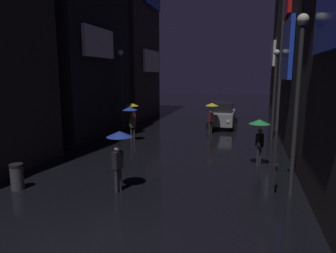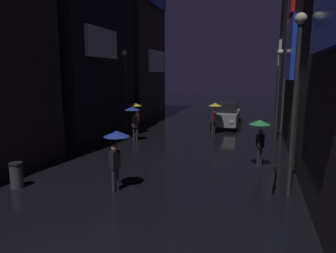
{
  "view_description": "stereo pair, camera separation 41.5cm",
  "coord_description": "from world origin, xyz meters",
  "px_view_note": "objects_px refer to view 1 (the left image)",
  "views": [
    {
      "loc": [
        3.49,
        -4.97,
        4.03
      ],
      "look_at": [
        0.0,
        8.0,
        1.69
      ],
      "focal_mm": 32.0,
      "sensor_mm": 36.0,
      "label": 1
    },
    {
      "loc": [
        3.89,
        -4.86,
        4.03
      ],
      "look_at": [
        0.0,
        8.0,
        1.69
      ],
      "focal_mm": 32.0,
      "sensor_mm": 36.0,
      "label": 2
    }
  ],
  "objects_px": {
    "pedestrian_midstreet_left_yellow": "(212,110)",
    "streetlamp_left_far": "(121,82)",
    "car_distant": "(223,115)",
    "pedestrian_near_crossing_yellow": "(132,110)",
    "pedestrian_foreground_right_blue": "(131,114)",
    "streetlamp_right_far": "(275,84)",
    "trash_bin": "(17,177)",
    "pedestrian_foreground_left_blue": "(119,144)",
    "bicycle_parked_at_storefront": "(276,175)",
    "streetlamp_right_near": "(298,87)",
    "pedestrian_far_right_green": "(259,129)"
  },
  "relations": [
    {
      "from": "pedestrian_midstreet_left_yellow",
      "to": "pedestrian_far_right_green",
      "type": "height_order",
      "value": "same"
    },
    {
      "from": "bicycle_parked_at_storefront",
      "to": "streetlamp_right_near",
      "type": "distance_m",
      "value": 3.39
    },
    {
      "from": "pedestrian_near_crossing_yellow",
      "to": "pedestrian_far_right_green",
      "type": "relative_size",
      "value": 1.0
    },
    {
      "from": "streetlamp_left_far",
      "to": "bicycle_parked_at_storefront",
      "type": "bearing_deg",
      "value": -39.94
    },
    {
      "from": "streetlamp_right_near",
      "to": "streetlamp_right_far",
      "type": "relative_size",
      "value": 1.07
    },
    {
      "from": "pedestrian_foreground_left_blue",
      "to": "car_distant",
      "type": "relative_size",
      "value": 0.51
    },
    {
      "from": "streetlamp_left_far",
      "to": "streetlamp_right_near",
      "type": "bearing_deg",
      "value": -41.6
    },
    {
      "from": "streetlamp_right_far",
      "to": "streetlamp_right_near",
      "type": "bearing_deg",
      "value": -90.0
    },
    {
      "from": "pedestrian_midstreet_left_yellow",
      "to": "trash_bin",
      "type": "relative_size",
      "value": 2.28
    },
    {
      "from": "pedestrian_foreground_right_blue",
      "to": "trash_bin",
      "type": "height_order",
      "value": "pedestrian_foreground_right_blue"
    },
    {
      "from": "bicycle_parked_at_storefront",
      "to": "trash_bin",
      "type": "bearing_deg",
      "value": -162.48
    },
    {
      "from": "pedestrian_far_right_green",
      "to": "streetlamp_right_far",
      "type": "height_order",
      "value": "streetlamp_right_far"
    },
    {
      "from": "trash_bin",
      "to": "pedestrian_midstreet_left_yellow",
      "type": "bearing_deg",
      "value": 65.92
    },
    {
      "from": "bicycle_parked_at_storefront",
      "to": "pedestrian_near_crossing_yellow",
      "type": "bearing_deg",
      "value": 138.4
    },
    {
      "from": "car_distant",
      "to": "pedestrian_near_crossing_yellow",
      "type": "bearing_deg",
      "value": -142.9
    },
    {
      "from": "streetlamp_right_far",
      "to": "trash_bin",
      "type": "bearing_deg",
      "value": -130.12
    },
    {
      "from": "pedestrian_foreground_right_blue",
      "to": "trash_bin",
      "type": "relative_size",
      "value": 2.28
    },
    {
      "from": "pedestrian_midstreet_left_yellow",
      "to": "streetlamp_right_near",
      "type": "xyz_separation_m",
      "value": [
        3.92,
        -10.07,
        1.98
      ]
    },
    {
      "from": "trash_bin",
      "to": "pedestrian_near_crossing_yellow",
      "type": "bearing_deg",
      "value": 88.96
    },
    {
      "from": "streetlamp_left_far",
      "to": "trash_bin",
      "type": "distance_m",
      "value": 11.29
    },
    {
      "from": "pedestrian_midstreet_left_yellow",
      "to": "bicycle_parked_at_storefront",
      "type": "xyz_separation_m",
      "value": [
        3.52,
        -9.23,
        -1.28
      ]
    },
    {
      "from": "pedestrian_foreground_left_blue",
      "to": "streetlamp_right_far",
      "type": "bearing_deg",
      "value": 60.62
    },
    {
      "from": "streetlamp_right_far",
      "to": "streetlamp_left_far",
      "type": "bearing_deg",
      "value": -178.92
    },
    {
      "from": "pedestrian_foreground_left_blue",
      "to": "trash_bin",
      "type": "distance_m",
      "value": 3.85
    },
    {
      "from": "bicycle_parked_at_storefront",
      "to": "streetlamp_left_far",
      "type": "xyz_separation_m",
      "value": [
        -9.6,
        8.04,
        3.15
      ]
    },
    {
      "from": "car_distant",
      "to": "trash_bin",
      "type": "height_order",
      "value": "car_distant"
    },
    {
      "from": "streetlamp_right_near",
      "to": "trash_bin",
      "type": "bearing_deg",
      "value": -168.05
    },
    {
      "from": "pedestrian_foreground_right_blue",
      "to": "streetlamp_right_near",
      "type": "height_order",
      "value": "streetlamp_right_near"
    },
    {
      "from": "pedestrian_near_crossing_yellow",
      "to": "pedestrian_foreground_right_blue",
      "type": "relative_size",
      "value": 1.0
    },
    {
      "from": "pedestrian_foreground_left_blue",
      "to": "streetlamp_right_far",
      "type": "distance_m",
      "value": 11.83
    },
    {
      "from": "car_distant",
      "to": "streetlamp_right_far",
      "type": "relative_size",
      "value": 0.75
    },
    {
      "from": "pedestrian_foreground_right_blue",
      "to": "pedestrian_far_right_green",
      "type": "distance_m",
      "value": 8.07
    },
    {
      "from": "streetlamp_left_far",
      "to": "trash_bin",
      "type": "bearing_deg",
      "value": -86.31
    },
    {
      "from": "streetlamp_right_far",
      "to": "streetlamp_left_far",
      "type": "distance_m",
      "value": 10.0
    },
    {
      "from": "streetlamp_right_near",
      "to": "streetlamp_right_far",
      "type": "bearing_deg",
      "value": 90.0
    },
    {
      "from": "pedestrian_foreground_right_blue",
      "to": "streetlamp_right_far",
      "type": "relative_size",
      "value": 0.38
    },
    {
      "from": "pedestrian_foreground_right_blue",
      "to": "car_distant",
      "type": "bearing_deg",
      "value": 52.71
    },
    {
      "from": "pedestrian_midstreet_left_yellow",
      "to": "trash_bin",
      "type": "distance_m",
      "value": 13.24
    },
    {
      "from": "bicycle_parked_at_storefront",
      "to": "trash_bin",
      "type": "xyz_separation_m",
      "value": [
        -8.9,
        -2.81,
        0.08
      ]
    },
    {
      "from": "pedestrian_near_crossing_yellow",
      "to": "car_distant",
      "type": "height_order",
      "value": "pedestrian_near_crossing_yellow"
    },
    {
      "from": "pedestrian_midstreet_left_yellow",
      "to": "streetlamp_left_far",
      "type": "bearing_deg",
      "value": -168.9
    },
    {
      "from": "streetlamp_right_far",
      "to": "streetlamp_left_far",
      "type": "relative_size",
      "value": 0.97
    },
    {
      "from": "pedestrian_near_crossing_yellow",
      "to": "streetlamp_left_far",
      "type": "height_order",
      "value": "streetlamp_left_far"
    },
    {
      "from": "streetlamp_right_near",
      "to": "bicycle_parked_at_storefront",
      "type": "bearing_deg",
      "value": 115.55
    },
    {
      "from": "pedestrian_foreground_right_blue",
      "to": "pedestrian_foreground_left_blue",
      "type": "xyz_separation_m",
      "value": [
        2.61,
        -7.5,
        0.0
      ]
    },
    {
      "from": "car_distant",
      "to": "streetlamp_right_far",
      "type": "xyz_separation_m",
      "value": [
        3.37,
        -3.84,
        2.52
      ]
    },
    {
      "from": "pedestrian_far_right_green",
      "to": "car_distant",
      "type": "distance_m",
      "value": 10.14
    },
    {
      "from": "bicycle_parked_at_storefront",
      "to": "car_distant",
      "type": "bearing_deg",
      "value": 103.82
    },
    {
      "from": "pedestrian_foreground_right_blue",
      "to": "car_distant",
      "type": "xyz_separation_m",
      "value": [
        4.97,
        6.53,
        -0.74
      ]
    },
    {
      "from": "pedestrian_far_right_green",
      "to": "streetlamp_left_far",
      "type": "xyz_separation_m",
      "value": [
        -9.02,
        5.8,
        1.87
      ]
    }
  ]
}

